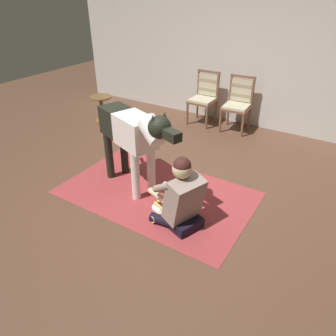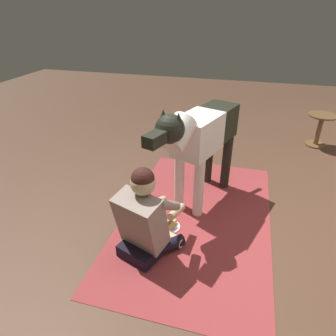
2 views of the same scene
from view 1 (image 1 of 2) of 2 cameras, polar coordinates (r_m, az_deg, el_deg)
ground_plane at (r=4.23m, az=0.41°, el=-4.07°), size 13.38×13.38×0.00m
back_wall at (r=6.15m, az=15.15°, el=19.18°), size 7.73×0.10×2.60m
area_rug at (r=4.18m, az=-2.04°, el=-4.48°), size 2.46×1.52×0.01m
dining_chair_left_of_pair at (r=6.25m, az=6.65°, el=12.95°), size 0.46×0.47×0.98m
dining_chair_right_of_pair at (r=6.00m, az=12.60°, el=11.70°), size 0.48×0.49×0.98m
person_sitting_on_floor at (r=3.48m, az=2.38°, el=-5.49°), size 0.73×0.60×0.87m
large_dog at (r=3.91m, az=-6.36°, el=6.23°), size 1.55×0.69×1.22m
hot_dog_on_plate at (r=3.91m, az=-1.35°, el=-6.84°), size 0.22×0.22×0.06m
round_side_table at (r=6.43m, az=-11.90°, el=10.79°), size 0.42×0.42×0.51m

